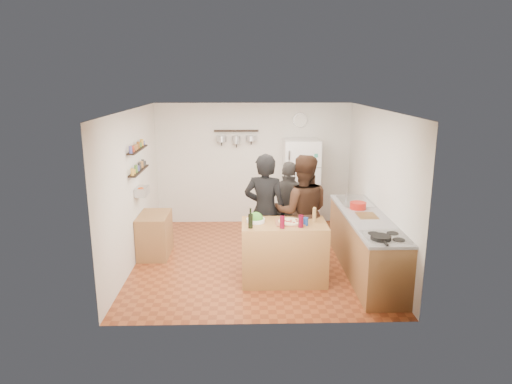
{
  "coord_description": "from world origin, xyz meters",
  "views": [
    {
      "loc": [
        -0.19,
        -7.22,
        2.98
      ],
      "look_at": [
        0.0,
        0.1,
        1.15
      ],
      "focal_mm": 32.0,
      "sensor_mm": 36.0,
      "label": 1
    }
  ],
  "objects_px": {
    "wine_bottle": "(251,221)",
    "counter_run": "(366,245)",
    "salad_bowl": "(256,220)",
    "red_bowl": "(358,206)",
    "person_back": "(289,210)",
    "prep_island": "(284,252)",
    "side_table": "(155,235)",
    "salt_canister": "(306,222)",
    "wall_clock": "(300,120)",
    "person_left": "(265,211)",
    "skillet": "(381,238)",
    "fridge": "(301,184)",
    "person_center": "(302,212)",
    "pepper_mill": "(314,216)"
  },
  "relations": [
    {
      "from": "pepper_mill",
      "to": "person_left",
      "type": "xyz_separation_m",
      "value": [
        -0.71,
        0.49,
        -0.07
      ]
    },
    {
      "from": "wine_bottle",
      "to": "skillet",
      "type": "xyz_separation_m",
      "value": [
        1.71,
        -0.55,
        -0.07
      ]
    },
    {
      "from": "pepper_mill",
      "to": "person_left",
      "type": "bearing_deg",
      "value": 145.5
    },
    {
      "from": "person_center",
      "to": "wall_clock",
      "type": "distance_m",
      "value": 2.71
    },
    {
      "from": "wine_bottle",
      "to": "salt_canister",
      "type": "xyz_separation_m",
      "value": [
        0.8,
        0.1,
        -0.04
      ]
    },
    {
      "from": "salt_canister",
      "to": "wall_clock",
      "type": "height_order",
      "value": "wall_clock"
    },
    {
      "from": "person_center",
      "to": "pepper_mill",
      "type": "bearing_deg",
      "value": 108.68
    },
    {
      "from": "salad_bowl",
      "to": "skillet",
      "type": "relative_size",
      "value": 1.03
    },
    {
      "from": "wine_bottle",
      "to": "counter_run",
      "type": "relative_size",
      "value": 0.08
    },
    {
      "from": "person_left",
      "to": "side_table",
      "type": "xyz_separation_m",
      "value": [
        -1.87,
        0.54,
        -0.57
      ]
    },
    {
      "from": "salt_canister",
      "to": "person_center",
      "type": "relative_size",
      "value": 0.06
    },
    {
      "from": "prep_island",
      "to": "fridge",
      "type": "xyz_separation_m",
      "value": [
        0.56,
        2.58,
        0.45
      ]
    },
    {
      "from": "person_center",
      "to": "red_bowl",
      "type": "bearing_deg",
      "value": -165.92
    },
    {
      "from": "person_left",
      "to": "wall_clock",
      "type": "relative_size",
      "value": 6.2
    },
    {
      "from": "salt_canister",
      "to": "person_back",
      "type": "bearing_deg",
      "value": 96.53
    },
    {
      "from": "salt_canister",
      "to": "red_bowl",
      "type": "distance_m",
      "value": 1.25
    },
    {
      "from": "person_left",
      "to": "fridge",
      "type": "distance_m",
      "value": 2.2
    },
    {
      "from": "red_bowl",
      "to": "person_center",
      "type": "bearing_deg",
      "value": -169.43
    },
    {
      "from": "salt_canister",
      "to": "skillet",
      "type": "relative_size",
      "value": 0.44
    },
    {
      "from": "salad_bowl",
      "to": "salt_canister",
      "type": "height_order",
      "value": "salt_canister"
    },
    {
      "from": "salad_bowl",
      "to": "salt_canister",
      "type": "bearing_deg",
      "value": -13.28
    },
    {
      "from": "salad_bowl",
      "to": "red_bowl",
      "type": "relative_size",
      "value": 1.05
    },
    {
      "from": "person_back",
      "to": "wall_clock",
      "type": "height_order",
      "value": "wall_clock"
    },
    {
      "from": "fridge",
      "to": "counter_run",
      "type": "bearing_deg",
      "value": -71.94
    },
    {
      "from": "pepper_mill",
      "to": "fridge",
      "type": "xyz_separation_m",
      "value": [
        0.11,
        2.53,
        -0.1
      ]
    },
    {
      "from": "wine_bottle",
      "to": "person_left",
      "type": "height_order",
      "value": "person_left"
    },
    {
      "from": "salt_canister",
      "to": "fridge",
      "type": "bearing_deg",
      "value": 84.55
    },
    {
      "from": "prep_island",
      "to": "skillet",
      "type": "distance_m",
      "value": 1.51
    },
    {
      "from": "person_center",
      "to": "wall_clock",
      "type": "xyz_separation_m",
      "value": [
        0.23,
        2.4,
        1.23
      ]
    },
    {
      "from": "wine_bottle",
      "to": "person_center",
      "type": "xyz_separation_m",
      "value": [
        0.83,
        0.73,
        -0.09
      ]
    },
    {
      "from": "prep_island",
      "to": "counter_run",
      "type": "height_order",
      "value": "prep_island"
    },
    {
      "from": "prep_island",
      "to": "person_left",
      "type": "xyz_separation_m",
      "value": [
        -0.26,
        0.54,
        0.48
      ]
    },
    {
      "from": "salt_canister",
      "to": "skillet",
      "type": "bearing_deg",
      "value": -35.42
    },
    {
      "from": "prep_island",
      "to": "red_bowl",
      "type": "bearing_deg",
      "value": 28.48
    },
    {
      "from": "salad_bowl",
      "to": "counter_run",
      "type": "distance_m",
      "value": 1.81
    },
    {
      "from": "prep_island",
      "to": "side_table",
      "type": "bearing_deg",
      "value": 153.15
    },
    {
      "from": "person_center",
      "to": "person_back",
      "type": "relative_size",
      "value": 1.12
    },
    {
      "from": "person_center",
      "to": "person_back",
      "type": "height_order",
      "value": "person_center"
    },
    {
      "from": "counter_run",
      "to": "side_table",
      "type": "distance_m",
      "value": 3.53
    },
    {
      "from": "red_bowl",
      "to": "side_table",
      "type": "bearing_deg",
      "value": 173.32
    },
    {
      "from": "person_left",
      "to": "counter_run",
      "type": "relative_size",
      "value": 0.71
    },
    {
      "from": "wine_bottle",
      "to": "counter_run",
      "type": "xyz_separation_m",
      "value": [
        1.81,
        0.5,
        -0.56
      ]
    },
    {
      "from": "person_back",
      "to": "counter_run",
      "type": "xyz_separation_m",
      "value": [
        1.14,
        -0.72,
        -0.37
      ]
    },
    {
      "from": "salt_canister",
      "to": "fridge",
      "type": "relative_size",
      "value": 0.06
    },
    {
      "from": "skillet",
      "to": "fridge",
      "type": "bearing_deg",
      "value": 100.99
    },
    {
      "from": "person_left",
      "to": "prep_island",
      "type": "bearing_deg",
      "value": 131.09
    },
    {
      "from": "pepper_mill",
      "to": "person_center",
      "type": "distance_m",
      "value": 0.48
    },
    {
      "from": "prep_island",
      "to": "red_bowl",
      "type": "xyz_separation_m",
      "value": [
        1.26,
        0.68,
        0.52
      ]
    },
    {
      "from": "person_back",
      "to": "side_table",
      "type": "relative_size",
      "value": 2.06
    },
    {
      "from": "skillet",
      "to": "red_bowl",
      "type": "height_order",
      "value": "red_bowl"
    }
  ]
}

